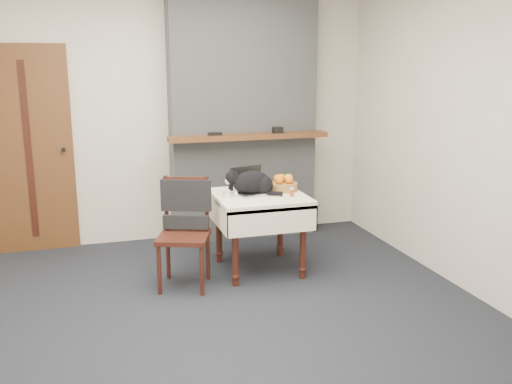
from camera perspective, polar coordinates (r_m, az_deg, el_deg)
ground at (r=4.32m, az=-6.34°, el=-12.44°), size 4.50×4.50×0.00m
room_shell at (r=4.35m, az=-8.09°, el=11.77°), size 4.52×4.01×2.61m
door at (r=5.90m, az=-21.77°, el=3.87°), size 0.82×0.10×2.00m
chimney at (r=5.92m, az=-1.32°, el=7.75°), size 1.62×0.48×2.60m
side_table at (r=5.02m, az=0.34°, el=-1.50°), size 0.78×0.78×0.70m
laptop at (r=5.02m, az=-0.62°, el=0.53°), size 0.39×0.36×0.24m
cat at (r=4.97m, az=-0.34°, el=0.91°), size 0.48×0.29×0.24m
cream_jar at (r=4.87m, az=-2.96°, el=-0.19°), size 0.06×0.06×0.07m
pill_bottle at (r=4.92m, az=3.59°, el=0.01°), size 0.04×0.04×0.08m
fruit_basket at (r=5.13m, az=2.75°, el=0.78°), size 0.25×0.25×0.14m
desk_clutter at (r=5.07m, az=1.66°, el=-0.00°), size 0.14×0.03×0.01m
chair at (r=4.78m, az=-7.11°, el=-2.46°), size 0.52×0.52×0.91m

